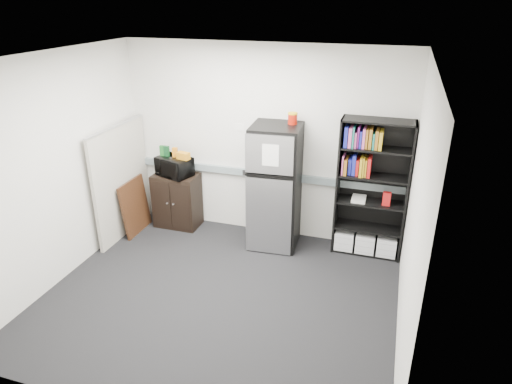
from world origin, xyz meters
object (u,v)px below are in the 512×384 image
Objects in this scene: cubicle_partition at (122,181)px; microwave at (174,167)px; bookshelf at (371,190)px; refrigerator at (275,187)px; cabinet at (177,200)px.

cubicle_partition is 0.76m from microwave.
cubicle_partition is (-3.43, -0.49, -0.10)m from bookshelf.
microwave is 0.29× the size of refrigerator.
bookshelf is 2.84m from cabinet.
cubicle_partition is 3.26× the size of microwave.
cabinet is 0.48× the size of refrigerator.
bookshelf is at bearing 19.43° from microwave.
cubicle_partition is 0.95× the size of refrigerator.
cabinet is (0.63, 0.42, -0.40)m from cubicle_partition.
bookshelf reaches higher than refrigerator.
microwave is at bearing 32.72° from cubicle_partition.
cubicle_partition is at bearing -171.94° from bookshelf.
cabinet is at bearing 173.09° from refrigerator.
microwave is at bearing -90.00° from cabinet.
cubicle_partition reaches higher than cabinet.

